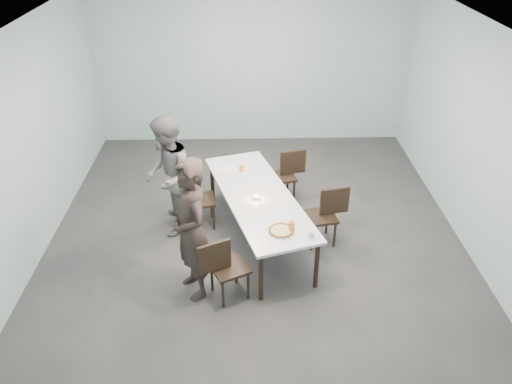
{
  "coord_description": "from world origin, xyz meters",
  "views": [
    {
      "loc": [
        -0.14,
        -5.89,
        4.39
      ],
      "look_at": [
        0.0,
        -0.3,
        1.0
      ],
      "focal_mm": 35.0,
      "sensor_mm": 36.0,
      "label": 1
    }
  ],
  "objects_px": {
    "amber_tumbler": "(241,168)",
    "beer_glass": "(292,227)",
    "chair_far_right": "(286,172)",
    "tealight": "(256,198)",
    "side_plate": "(285,218)",
    "pizza": "(281,231)",
    "diner_near": "(191,230)",
    "diner_far": "(168,177)",
    "chair_near_left": "(223,265)",
    "chair_far_left": "(195,197)",
    "table": "(258,199)",
    "chair_near_right": "(326,212)",
    "water_tumbler": "(311,234)"
  },
  "relations": [
    {
      "from": "amber_tumbler",
      "to": "beer_glass",
      "type": "bearing_deg",
      "value": -68.7
    },
    {
      "from": "chair_far_right",
      "to": "tealight",
      "type": "relative_size",
      "value": 15.54
    },
    {
      "from": "chair_far_right",
      "to": "side_plate",
      "type": "distance_m",
      "value": 1.71
    },
    {
      "from": "pizza",
      "to": "side_plate",
      "type": "distance_m",
      "value": 0.31
    },
    {
      "from": "diner_near",
      "to": "beer_glass",
      "type": "distance_m",
      "value": 1.24
    },
    {
      "from": "diner_near",
      "to": "diner_far",
      "type": "xyz_separation_m",
      "value": [
        -0.46,
        1.38,
        -0.04
      ]
    },
    {
      "from": "chair_near_left",
      "to": "diner_far",
      "type": "bearing_deg",
      "value": 92.44
    },
    {
      "from": "chair_far_left",
      "to": "chair_far_right",
      "type": "xyz_separation_m",
      "value": [
        1.41,
        0.72,
        0.0
      ]
    },
    {
      "from": "table",
      "to": "chair_far_left",
      "type": "distance_m",
      "value": 1.02
    },
    {
      "from": "chair_near_right",
      "to": "chair_far_right",
      "type": "bearing_deg",
      "value": -78.41
    },
    {
      "from": "chair_near_right",
      "to": "table",
      "type": "bearing_deg",
      "value": -14.87
    },
    {
      "from": "beer_glass",
      "to": "diner_far",
      "type": "bearing_deg",
      "value": 144.79
    },
    {
      "from": "chair_near_right",
      "to": "diner_near",
      "type": "xyz_separation_m",
      "value": [
        -1.79,
        -1.01,
        0.43
      ]
    },
    {
      "from": "side_plate",
      "to": "beer_glass",
      "type": "relative_size",
      "value": 1.2
    },
    {
      "from": "chair_far_left",
      "to": "chair_far_right",
      "type": "distance_m",
      "value": 1.59
    },
    {
      "from": "chair_far_left",
      "to": "beer_glass",
      "type": "relative_size",
      "value": 5.8
    },
    {
      "from": "chair_far_right",
      "to": "pizza",
      "type": "relative_size",
      "value": 2.56
    },
    {
      "from": "pizza",
      "to": "diner_near",
      "type": "bearing_deg",
      "value": -169.93
    },
    {
      "from": "table",
      "to": "side_plate",
      "type": "relative_size",
      "value": 15.27
    },
    {
      "from": "diner_near",
      "to": "side_plate",
      "type": "distance_m",
      "value": 1.28
    },
    {
      "from": "chair_far_right",
      "to": "amber_tumbler",
      "type": "bearing_deg",
      "value": 14.8
    },
    {
      "from": "side_plate",
      "to": "chair_far_left",
      "type": "bearing_deg",
      "value": 142.5
    },
    {
      "from": "chair_near_left",
      "to": "chair_far_left",
      "type": "height_order",
      "value": "same"
    },
    {
      "from": "chair_near_left",
      "to": "tealight",
      "type": "bearing_deg",
      "value": 42.66
    },
    {
      "from": "chair_near_right",
      "to": "pizza",
      "type": "relative_size",
      "value": 2.56
    },
    {
      "from": "chair_far_left",
      "to": "pizza",
      "type": "xyz_separation_m",
      "value": [
        1.19,
        -1.27,
        0.27
      ]
    },
    {
      "from": "chair_far_right",
      "to": "side_plate",
      "type": "height_order",
      "value": "chair_far_right"
    },
    {
      "from": "diner_far",
      "to": "pizza",
      "type": "relative_size",
      "value": 5.27
    },
    {
      "from": "chair_far_right",
      "to": "diner_far",
      "type": "relative_size",
      "value": 0.49
    },
    {
      "from": "diner_far",
      "to": "amber_tumbler",
      "type": "distance_m",
      "value": 1.14
    },
    {
      "from": "table",
      "to": "amber_tumbler",
      "type": "distance_m",
      "value": 0.77
    },
    {
      "from": "table",
      "to": "diner_near",
      "type": "xyz_separation_m",
      "value": [
        -0.83,
        -1.08,
        0.24
      ]
    },
    {
      "from": "diner_near",
      "to": "beer_glass",
      "type": "xyz_separation_m",
      "value": [
        1.22,
        0.2,
        -0.11
      ]
    },
    {
      "from": "beer_glass",
      "to": "tealight",
      "type": "relative_size",
      "value": 2.68
    },
    {
      "from": "diner_near",
      "to": "chair_far_left",
      "type": "bearing_deg",
      "value": 158.87
    },
    {
      "from": "chair_near_right",
      "to": "diner_far",
      "type": "relative_size",
      "value": 0.49
    },
    {
      "from": "side_plate",
      "to": "amber_tumbler",
      "type": "distance_m",
      "value": 1.43
    },
    {
      "from": "tealight",
      "to": "diner_far",
      "type": "bearing_deg",
      "value": 161.88
    },
    {
      "from": "chair_far_right",
      "to": "diner_near",
      "type": "height_order",
      "value": "diner_near"
    },
    {
      "from": "table",
      "to": "beer_glass",
      "type": "xyz_separation_m",
      "value": [
        0.39,
        -0.88,
        0.13
      ]
    },
    {
      "from": "side_plate",
      "to": "table",
      "type": "bearing_deg",
      "value": 119.98
    },
    {
      "from": "side_plate",
      "to": "beer_glass",
      "type": "xyz_separation_m",
      "value": [
        0.05,
        -0.29,
        0.07
      ]
    },
    {
      "from": "chair_far_left",
      "to": "tealight",
      "type": "height_order",
      "value": "chair_far_left"
    },
    {
      "from": "diner_near",
      "to": "amber_tumbler",
      "type": "bearing_deg",
      "value": 136.67
    },
    {
      "from": "pizza",
      "to": "side_plate",
      "type": "bearing_deg",
      "value": 75.69
    },
    {
      "from": "beer_glass",
      "to": "water_tumbler",
      "type": "distance_m",
      "value": 0.26
    },
    {
      "from": "chair_far_right",
      "to": "pizza",
      "type": "bearing_deg",
      "value": 70.6
    },
    {
      "from": "water_tumbler",
      "to": "chair_far_left",
      "type": "bearing_deg",
      "value": 138.15
    },
    {
      "from": "table",
      "to": "pizza",
      "type": "height_order",
      "value": "pizza"
    },
    {
      "from": "chair_near_right",
      "to": "water_tumbler",
      "type": "height_order",
      "value": "chair_near_right"
    }
  ]
}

